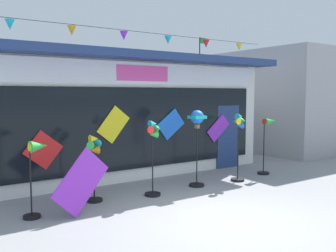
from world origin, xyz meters
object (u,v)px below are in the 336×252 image
(wind_spinner_right, at_px, (239,137))
(wind_spinner_left, at_px, (94,158))
(wind_spinner_far_right, at_px, (268,134))
(display_kite_on_ground, at_px, (81,182))
(wind_spinner_center_left, at_px, (153,147))
(wind_spinner_far_left, at_px, (37,165))
(kite_shop_building, at_px, (103,113))
(wind_spinner_center_right, at_px, (197,128))

(wind_spinner_right, bearing_deg, wind_spinner_left, 174.90)
(wind_spinner_far_right, bearing_deg, display_kite_on_ground, -175.17)
(display_kite_on_ground, bearing_deg, wind_spinner_center_left, 10.26)
(display_kite_on_ground, bearing_deg, wind_spinner_far_left, 156.44)
(wind_spinner_center_left, distance_m, wind_spinner_far_right, 4.12)
(wind_spinner_right, xyz_separation_m, wind_spinner_far_right, (1.41, 0.21, -0.05))
(wind_spinner_far_right, bearing_deg, wind_spinner_left, 178.42)
(kite_shop_building, relative_size, wind_spinner_far_left, 6.14)
(kite_shop_building, relative_size, wind_spinner_far_right, 5.51)
(wind_spinner_center_right, distance_m, display_kite_on_ground, 3.42)
(wind_spinner_left, relative_size, display_kite_on_ground, 1.22)
(wind_spinner_far_left, relative_size, wind_spinner_left, 1.00)
(wind_spinner_far_left, xyz_separation_m, display_kite_on_ground, (0.75, -0.33, -0.37))
(wind_spinner_right, bearing_deg, wind_spinner_center_right, 171.73)
(wind_spinner_right, bearing_deg, display_kite_on_ground, -176.28)
(wind_spinner_center_left, xyz_separation_m, wind_spinner_far_right, (4.12, 0.17, 0.03))
(kite_shop_building, bearing_deg, wind_spinner_far_right, -48.47)
(wind_spinner_left, xyz_separation_m, display_kite_on_ground, (-0.56, -0.66, -0.33))
(wind_spinner_far_left, bearing_deg, wind_spinner_far_right, 1.53)
(display_kite_on_ground, bearing_deg, wind_spinner_far_right, 4.83)
(wind_spinner_left, height_order, wind_spinner_center_right, wind_spinner_center_right)
(wind_spinner_left, bearing_deg, display_kite_on_ground, -130.43)
(wind_spinner_center_left, bearing_deg, wind_spinner_center_right, 5.99)
(kite_shop_building, bearing_deg, wind_spinner_center_right, -78.63)
(wind_spinner_center_left, height_order, wind_spinner_center_right, wind_spinner_center_right)
(wind_spinner_left, distance_m, wind_spinner_right, 4.04)
(wind_spinner_center_right, xyz_separation_m, wind_spinner_far_right, (2.71, 0.02, -0.33))
(wind_spinner_left, bearing_deg, wind_spinner_far_right, -1.58)
(kite_shop_building, relative_size, wind_spinner_center_right, 4.68)
(kite_shop_building, height_order, wind_spinner_far_left, kite_shop_building)
(kite_shop_building, distance_m, wind_spinner_right, 4.71)
(wind_spinner_center_left, distance_m, display_kite_on_ground, 1.97)
(wind_spinner_center_left, xyz_separation_m, wind_spinner_right, (2.71, -0.04, 0.07))
(wind_spinner_left, distance_m, wind_spinner_far_right, 5.44)
(wind_spinner_right, relative_size, display_kite_on_ground, 1.52)
(wind_spinner_center_left, height_order, wind_spinner_far_right, wind_spinner_center_left)
(wind_spinner_far_left, xyz_separation_m, wind_spinner_center_left, (2.62, 0.01, 0.12))
(wind_spinner_right, distance_m, display_kite_on_ground, 4.63)
(kite_shop_building, bearing_deg, wind_spinner_right, -63.29)
(kite_shop_building, xyz_separation_m, wind_spinner_right, (2.10, -4.18, -0.53))
(wind_spinner_right, height_order, display_kite_on_ground, wind_spinner_right)
(wind_spinner_left, xyz_separation_m, wind_spinner_far_right, (5.44, -0.15, 0.19))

